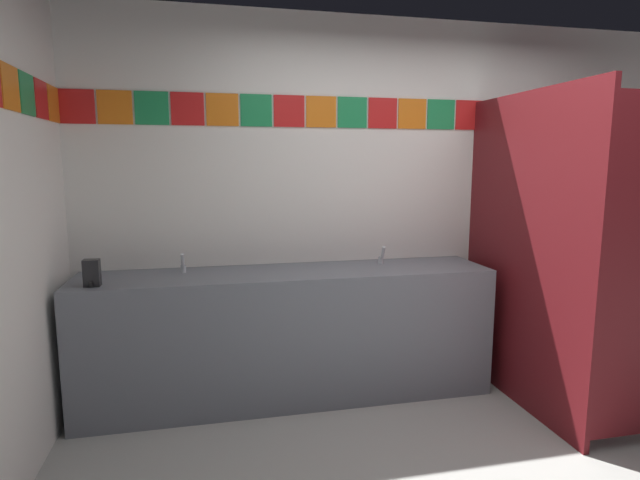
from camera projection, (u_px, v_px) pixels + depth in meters
The scene contains 7 objects.
wall_back at pixel (393, 201), 3.80m from camera, with size 4.55×0.09×2.63m.
vanity_counter at pixel (289, 333), 3.44m from camera, with size 2.74×0.56×0.88m.
faucet_left at pixel (183, 265), 3.31m from camera, with size 0.04×0.10×0.14m.
faucet_right at pixel (382, 257), 3.60m from camera, with size 0.04×0.10×0.14m.
soap_dispenser at pixel (92, 273), 2.96m from camera, with size 0.09×0.09×0.16m.
stall_divider at pixel (573, 258), 3.09m from camera, with size 0.92×1.35×2.05m.
toilet at pixel (562, 342), 3.68m from camera, with size 0.39×0.49×0.74m.
Camera 1 is at (-1.36, -1.94, 1.60)m, focal length 28.34 mm.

